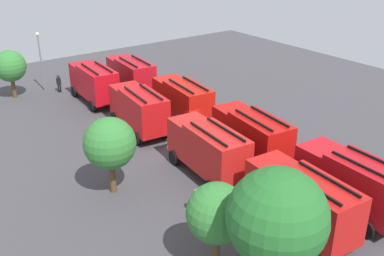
% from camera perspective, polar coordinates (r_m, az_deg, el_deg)
% --- Properties ---
extents(ground_plane, '(63.29, 63.29, 0.00)m').
position_cam_1_polar(ground_plane, '(36.22, 0.00, -2.02)').
color(ground_plane, '#423F44').
extents(fire_truck_0, '(7.32, 3.05, 3.88)m').
position_cam_1_polar(fire_truck_0, '(28.56, 19.65, -6.33)').
color(fire_truck_0, red).
rests_on(fire_truck_0, ground).
extents(fire_truck_1, '(7.46, 3.51, 3.88)m').
position_cam_1_polar(fire_truck_1, '(33.08, 7.56, -0.77)').
color(fire_truck_1, red).
rests_on(fire_truck_1, ground).
extents(fire_truck_2, '(7.44, 3.43, 3.88)m').
position_cam_1_polar(fire_truck_2, '(39.52, -1.24, 3.66)').
color(fire_truck_2, red).
rests_on(fire_truck_2, ground).
extents(fire_truck_3, '(7.38, 3.24, 3.88)m').
position_cam_1_polar(fire_truck_3, '(46.93, -7.79, 6.78)').
color(fire_truck_3, red).
rests_on(fire_truck_3, ground).
extents(fire_truck_4, '(7.38, 3.23, 3.88)m').
position_cam_1_polar(fire_truck_4, '(25.93, 13.75, -8.82)').
color(fire_truck_4, red).
rests_on(fire_truck_4, ground).
extents(fire_truck_5, '(7.39, 3.29, 3.88)m').
position_cam_1_polar(fire_truck_5, '(30.75, 2.02, -2.57)').
color(fire_truck_5, red).
rests_on(fire_truck_5, ground).
extents(fire_truck_6, '(7.42, 3.38, 3.88)m').
position_cam_1_polar(fire_truck_6, '(37.81, -6.82, 2.52)').
color(fire_truck_6, red).
rests_on(fire_truck_6, ground).
extents(fire_truck_7, '(7.33, 3.09, 3.88)m').
position_cam_1_polar(fire_truck_7, '(45.29, -12.40, 5.80)').
color(fire_truck_7, red).
rests_on(fire_truck_7, ground).
extents(firefighter_0, '(0.30, 0.45, 1.77)m').
position_cam_1_polar(firefighter_0, '(43.18, -6.37, 3.69)').
color(firefighter_0, black).
rests_on(firefighter_0, ground).
extents(firefighter_1, '(0.46, 0.47, 1.76)m').
position_cam_1_polar(firefighter_1, '(46.79, -3.80, 5.40)').
color(firefighter_1, black).
rests_on(firefighter_1, ground).
extents(firefighter_2, '(0.46, 0.47, 1.69)m').
position_cam_1_polar(firefighter_2, '(27.30, 0.59, -9.23)').
color(firefighter_2, black).
rests_on(firefighter_2, ground).
extents(firefighter_3, '(0.30, 0.43, 1.82)m').
position_cam_1_polar(firefighter_3, '(49.50, -16.60, 5.54)').
color(firefighter_3, black).
rests_on(firefighter_3, ground).
extents(tree_0, '(4.46, 4.46, 6.91)m').
position_cam_1_polar(tree_0, '(19.78, 10.78, -11.23)').
color(tree_0, brown).
rests_on(tree_0, ground).
extents(tree_1, '(3.09, 3.09, 4.79)m').
position_cam_1_polar(tree_1, '(22.26, 3.19, -10.82)').
color(tree_1, brown).
rests_on(tree_1, ground).
extents(tree_2, '(3.38, 3.38, 5.23)m').
position_cam_1_polar(tree_2, '(28.71, -10.43, -1.97)').
color(tree_2, brown).
rests_on(tree_2, ground).
extents(tree_3, '(3.18, 3.18, 4.92)m').
position_cam_1_polar(tree_3, '(48.77, -22.17, 7.30)').
color(tree_3, brown).
rests_on(tree_3, ground).
extents(traffic_cone_0, '(0.47, 0.47, 0.68)m').
position_cam_1_polar(traffic_cone_0, '(36.78, -1.31, -1.02)').
color(traffic_cone_0, '#F2600C').
rests_on(traffic_cone_0, ground).
extents(lamppost, '(0.36, 0.36, 6.25)m').
position_cam_1_polar(lamppost, '(49.76, -18.73, 8.56)').
color(lamppost, slate).
rests_on(lamppost, ground).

